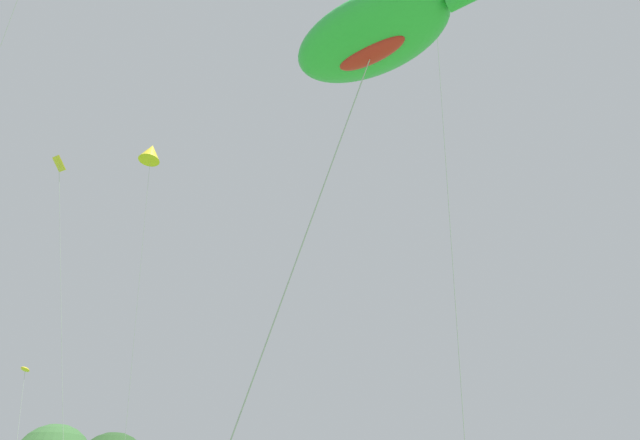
{
  "coord_description": "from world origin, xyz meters",
  "views": [
    {
      "loc": [
        -6.65,
        1.54,
        1.95
      ],
      "look_at": [
        0.36,
        7.88,
        6.83
      ],
      "focal_mm": 33.06,
      "sensor_mm": 36.0,
      "label": 1
    }
  ],
  "objects_px": {
    "big_show_kite": "(379,34)",
    "small_kite_box_yellow": "(25,374)",
    "small_kite_diamond_red": "(59,193)",
    "small_kite_triangle_green": "(151,153)"
  },
  "relations": [
    {
      "from": "big_show_kite",
      "to": "small_kite_box_yellow",
      "type": "relative_size",
      "value": 1.46
    },
    {
      "from": "small_kite_triangle_green",
      "to": "big_show_kite",
      "type": "bearing_deg",
      "value": 154.69
    },
    {
      "from": "small_kite_diamond_red",
      "to": "big_show_kite",
      "type": "bearing_deg",
      "value": -106.59
    },
    {
      "from": "big_show_kite",
      "to": "small_kite_box_yellow",
      "type": "distance_m",
      "value": 22.41
    },
    {
      "from": "small_kite_diamond_red",
      "to": "small_kite_triangle_green",
      "type": "height_order",
      "value": "small_kite_triangle_green"
    },
    {
      "from": "small_kite_box_yellow",
      "to": "small_kite_diamond_red",
      "type": "bearing_deg",
      "value": 3.7
    },
    {
      "from": "big_show_kite",
      "to": "small_kite_box_yellow",
      "type": "bearing_deg",
      "value": -13.59
    },
    {
      "from": "small_kite_box_yellow",
      "to": "small_kite_diamond_red",
      "type": "xyz_separation_m",
      "value": [
        -1.9,
        -4.17,
        6.81
      ]
    },
    {
      "from": "small_kite_triangle_green",
      "to": "small_kite_box_yellow",
      "type": "bearing_deg",
      "value": 69.49
    },
    {
      "from": "big_show_kite",
      "to": "small_kite_diamond_red",
      "type": "height_order",
      "value": "small_kite_diamond_red"
    }
  ]
}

